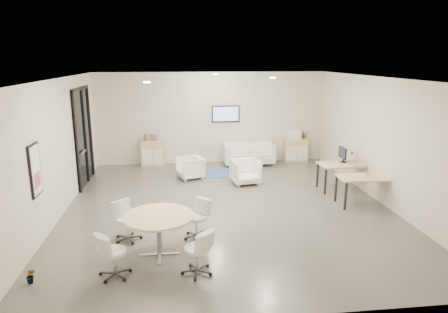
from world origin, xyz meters
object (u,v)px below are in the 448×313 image
at_px(sideboard_right, 295,150).
at_px(desk_front, 367,180).
at_px(armchair_left, 190,167).
at_px(desk_rear, 345,166).
at_px(armchair_right, 245,171).
at_px(loveseat, 248,154).
at_px(round_table, 158,219).
at_px(sideboard_left, 153,153).

relative_size(sideboard_right, desk_front, 0.58).
height_order(armchair_left, desk_rear, desk_rear).
distance_m(armchair_right, desk_front, 3.47).
xyz_separation_m(sideboard_right, desk_rear, (0.45, -3.32, 0.27)).
bearing_deg(armchair_left, loveseat, 105.73).
distance_m(armchair_left, armchair_right, 1.78).
xyz_separation_m(loveseat, armchair_left, (-2.10, -1.46, 0.02)).
height_order(sideboard_right, armchair_right, sideboard_right).
distance_m(loveseat, armchair_left, 2.56).
xyz_separation_m(sideboard_right, armchair_right, (-2.25, -2.42, -0.02)).
bearing_deg(desk_front, armchair_right, 144.30).
relative_size(armchair_right, desk_rear, 0.53).
relative_size(sideboard_right, round_table, 0.63).
relative_size(sideboard_left, desk_rear, 0.58).
distance_m(desk_rear, desk_front, 1.21).
relative_size(sideboard_right, armchair_left, 1.13).
bearing_deg(armchair_right, desk_front, -46.22).
relative_size(loveseat, armchair_right, 2.20).
height_order(sideboard_left, sideboard_right, sideboard_left).
xyz_separation_m(armchair_right, round_table, (-2.38, -4.23, 0.33)).
bearing_deg(armchair_left, sideboard_right, 94.32).
relative_size(sideboard_left, loveseat, 0.50).
bearing_deg(sideboard_left, desk_rear, -30.77).
relative_size(armchair_left, armchair_right, 0.93).
bearing_deg(sideboard_left, round_table, -85.86).
height_order(armchair_left, armchair_right, armchair_right).
bearing_deg(armchair_left, armchair_right, 46.29).
xyz_separation_m(armchair_left, desk_front, (4.37, -2.85, 0.30)).
bearing_deg(desk_front, armchair_left, 148.66).
height_order(armchair_right, round_table, round_table).
bearing_deg(armchair_right, armchair_left, 146.62).
relative_size(loveseat, armchair_left, 2.38).
xyz_separation_m(loveseat, round_table, (-2.86, -6.44, 0.37)).
distance_m(sideboard_left, loveseat, 3.35).
bearing_deg(sideboard_right, loveseat, -173.08).
relative_size(sideboard_right, armchair_right, 1.05).
bearing_deg(desk_rear, armchair_left, 155.44).
height_order(desk_front, round_table, round_table).
xyz_separation_m(desk_rear, round_table, (-5.09, -3.34, 0.04)).
relative_size(sideboard_left, desk_front, 0.61).
xyz_separation_m(desk_front, round_table, (-5.13, -2.13, 0.06)).
xyz_separation_m(sideboard_right, desk_front, (0.50, -4.53, 0.25)).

